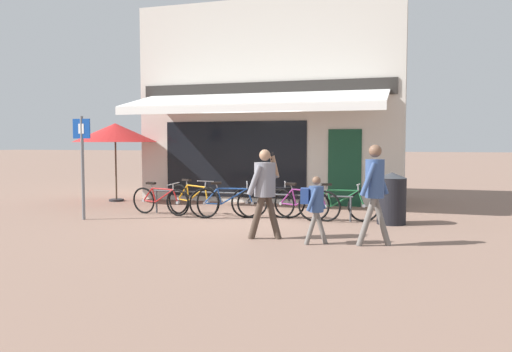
{
  "coord_description": "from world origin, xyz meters",
  "views": [
    {
      "loc": [
        3.71,
        -11.03,
        1.76
      ],
      "look_at": [
        0.68,
        -1.15,
        1.05
      ],
      "focal_mm": 35.0,
      "sensor_mm": 36.0,
      "label": 1
    }
  ],
  "objects": [
    {
      "name": "ground_plane",
      "position": [
        0.0,
        0.0,
        0.0
      ],
      "size": [
        160.0,
        160.0,
        0.0
      ],
      "primitive_type": "plane",
      "color": "#846656"
    },
    {
      "name": "bicycle_orange",
      "position": [
        -1.2,
        -0.2,
        0.39
      ],
      "size": [
        1.64,
        0.77,
        0.88
      ],
      "rotation": [
        -0.09,
        0.0,
        -0.4
      ],
      "color": "black",
      "rests_on": "ground_plane"
    },
    {
      "name": "pedestrian_second_adult",
      "position": [
        3.17,
        -2.45,
        1.06
      ],
      "size": [
        0.57,
        0.52,
        1.73
      ],
      "rotation": [
        0.0,
        0.0,
        0.01
      ],
      "color": "slate",
      "rests_on": "ground_plane"
    },
    {
      "name": "bicycle_blue",
      "position": [
        -0.24,
        -0.36,
        0.38
      ],
      "size": [
        1.74,
        0.7,
        0.85
      ],
      "rotation": [
        0.06,
        0.0,
        0.33
      ],
      "color": "black",
      "rests_on": "ground_plane"
    },
    {
      "name": "bicycle_red",
      "position": [
        -2.0,
        -0.3,
        0.35
      ],
      "size": [
        1.64,
        0.52,
        0.8
      ],
      "rotation": [
        0.07,
        0.0,
        -0.15
      ],
      "color": "black",
      "rests_on": "ground_plane"
    },
    {
      "name": "pedestrian_adult",
      "position": [
        1.23,
        -2.41,
        0.99
      ],
      "size": [
        0.62,
        0.58,
        1.64
      ],
      "rotation": [
        0.0,
        0.0,
        -0.18
      ],
      "color": "#47382D",
      "rests_on": "ground_plane"
    },
    {
      "name": "bike_rack_rail",
      "position": [
        0.12,
        -0.01,
        0.49
      ],
      "size": [
        4.86,
        0.04,
        0.57
      ],
      "color": "#47494F",
      "rests_on": "ground_plane"
    },
    {
      "name": "bicycle_green",
      "position": [
        2.24,
        -0.02,
        0.38
      ],
      "size": [
        1.78,
        0.67,
        0.86
      ],
      "rotation": [
        -0.13,
        0.0,
        0.22
      ],
      "color": "black",
      "rests_on": "ground_plane"
    },
    {
      "name": "bicycle_purple",
      "position": [
        1.44,
        -0.08,
        0.37
      ],
      "size": [
        1.77,
        0.58,
        0.85
      ],
      "rotation": [
        0.09,
        0.0,
        -0.18
      ],
      "color": "black",
      "rests_on": "ground_plane"
    },
    {
      "name": "cafe_parasol",
      "position": [
        -4.58,
        1.82,
        2.02
      ],
      "size": [
        2.45,
        2.45,
        2.3
      ],
      "color": "#4C3D2D",
      "rests_on": "ground_plane"
    },
    {
      "name": "bicycle_black",
      "position": [
        0.62,
        -0.02,
        0.39
      ],
      "size": [
        1.68,
        0.65,
        0.86
      ],
      "rotation": [
        -0.05,
        0.0,
        0.27
      ],
      "color": "black",
      "rests_on": "ground_plane"
    },
    {
      "name": "shop_front",
      "position": [
        -0.29,
        4.12,
        2.89
      ],
      "size": [
        7.78,
        5.01,
        5.8
      ],
      "color": "beige",
      "rests_on": "ground_plane"
    },
    {
      "name": "pedestrian_child",
      "position": [
        2.17,
        -2.62,
        0.73
      ],
      "size": [
        0.48,
        0.45,
        1.18
      ],
      "rotation": [
        0.0,
        0.0,
        0.14
      ],
      "color": "slate",
      "rests_on": "ground_plane"
    },
    {
      "name": "parking_sign",
      "position": [
        -3.31,
        -1.47,
        1.43
      ],
      "size": [
        0.44,
        0.07,
        2.33
      ],
      "color": "slate",
      "rests_on": "ground_plane"
    },
    {
      "name": "litter_bin",
      "position": [
        3.37,
        -0.05,
        0.56
      ],
      "size": [
        0.62,
        0.62,
        1.11
      ],
      "color": "black",
      "rests_on": "ground_plane"
    }
  ]
}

